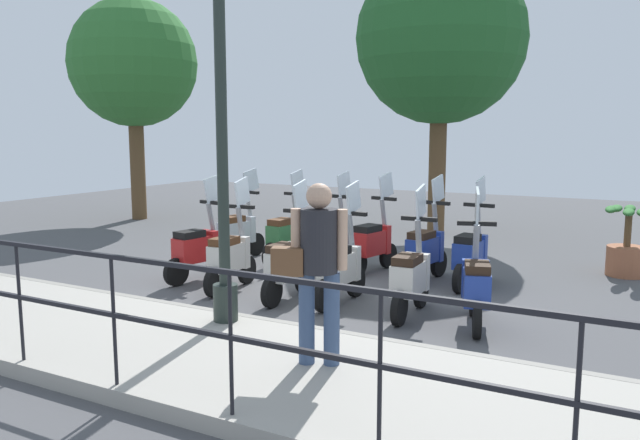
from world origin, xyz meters
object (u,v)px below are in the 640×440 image
(potted_palm, at_px, (627,247))
(scooter_far_0, at_px, (471,253))
(lamp_post_near, at_px, (222,129))
(scooter_near_1, at_px, (411,276))
(scooter_far_3, at_px, (332,239))
(tree_large, at_px, (133,64))
(scooter_far_2, at_px, (373,242))
(scooter_near_3, at_px, (288,263))
(scooter_far_1, at_px, (426,249))
(scooter_near_5, at_px, (198,248))
(tree_distant, at_px, (441,40))
(pedestrian_with_bag, at_px, (317,260))
(scooter_far_5, at_px, (238,231))
(scooter_near_2, at_px, (340,267))
(scooter_near_0, at_px, (476,285))
(scooter_far_4, at_px, (286,234))
(scooter_near_4, at_px, (230,256))

(potted_palm, distance_m, scooter_far_0, 2.61)
(lamp_post_near, xyz_separation_m, scooter_near_1, (1.56, -1.53, -1.71))
(scooter_near_1, bearing_deg, scooter_far_3, 44.96)
(tree_large, distance_m, scooter_far_2, 8.64)
(tree_large, bearing_deg, scooter_near_3, -123.25)
(scooter_far_1, bearing_deg, scooter_near_5, 126.14)
(tree_distant, bearing_deg, scooter_near_5, 163.27)
(pedestrian_with_bag, relative_size, scooter_far_5, 1.03)
(tree_large, bearing_deg, tree_distant, -79.45)
(lamp_post_near, xyz_separation_m, potted_palm, (5.08, -3.68, -1.75))
(tree_large, relative_size, scooter_near_5, 3.47)
(scooter_near_3, height_order, scooter_far_5, same)
(potted_palm, bearing_deg, scooter_near_2, 137.93)
(lamp_post_near, height_order, scooter_near_1, lamp_post_near)
(scooter_near_0, height_order, scooter_far_4, same)
(lamp_post_near, distance_m, pedestrian_with_bag, 1.95)
(tree_distant, bearing_deg, pedestrian_with_bag, -169.31)
(lamp_post_near, height_order, scooter_near_0, lamp_post_near)
(scooter_far_1, distance_m, scooter_far_3, 1.60)
(pedestrian_with_bag, height_order, scooter_near_5, pedestrian_with_bag)
(scooter_far_0, bearing_deg, scooter_near_4, 126.01)
(tree_large, relative_size, scooter_near_1, 3.47)
(lamp_post_near, distance_m, scooter_near_2, 2.43)
(scooter_near_2, xyz_separation_m, scooter_near_5, (0.13, 2.38, 0.00))
(scooter_far_5, bearing_deg, scooter_far_4, -73.40)
(scooter_near_4, bearing_deg, scooter_far_3, -21.84)
(potted_palm, xyz_separation_m, scooter_near_3, (-3.58, 3.79, 0.04))
(pedestrian_with_bag, xyz_separation_m, scooter_near_3, (2.13, 1.58, -0.60))
(scooter_near_1, bearing_deg, scooter_far_0, -10.62)
(scooter_near_4, xyz_separation_m, scooter_far_2, (1.92, -1.29, 0.00))
(scooter_near_2, bearing_deg, scooter_far_3, 32.76)
(tree_distant, height_order, scooter_near_4, tree_distant)
(tree_distant, bearing_deg, scooter_far_1, -164.10)
(scooter_far_0, bearing_deg, scooter_far_4, 91.85)
(scooter_far_4, bearing_deg, scooter_far_0, -87.84)
(tree_large, height_order, scooter_far_3, tree_large)
(tree_large, relative_size, scooter_far_4, 3.47)
(lamp_post_near, xyz_separation_m, pedestrian_with_bag, (-0.64, -1.46, -1.12))
(tree_large, bearing_deg, scooter_near_2, -120.15)
(scooter_far_3, bearing_deg, scooter_far_0, -85.02)
(scooter_near_0, xyz_separation_m, scooter_far_0, (1.76, 0.52, 0.00))
(pedestrian_with_bag, bearing_deg, scooter_far_2, -3.17)
(scooter_near_1, relative_size, scooter_far_0, 1.00)
(tree_distant, bearing_deg, lamp_post_near, -179.40)
(pedestrian_with_bag, bearing_deg, scooter_far_3, 5.47)
(scooter_near_3, bearing_deg, scooter_far_1, -35.51)
(scooter_far_2, xyz_separation_m, scooter_far_3, (-0.06, 0.69, 0.00))
(lamp_post_near, relative_size, scooter_near_5, 2.98)
(scooter_near_3, bearing_deg, potted_palm, -47.21)
(lamp_post_near, relative_size, tree_large, 0.86)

